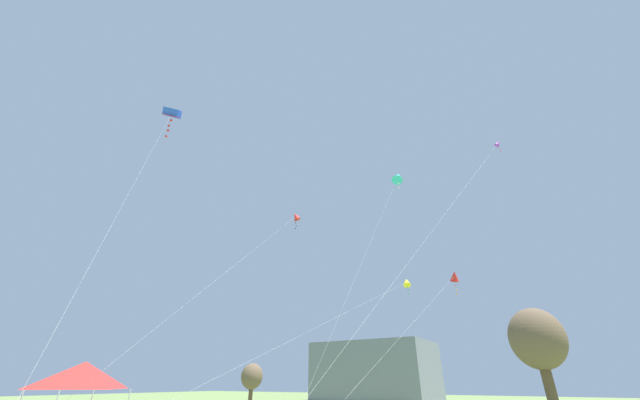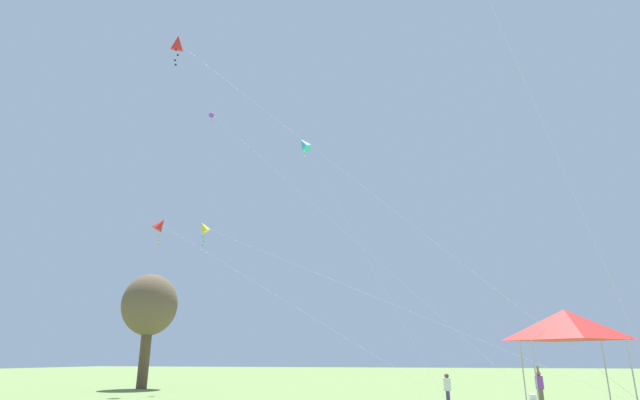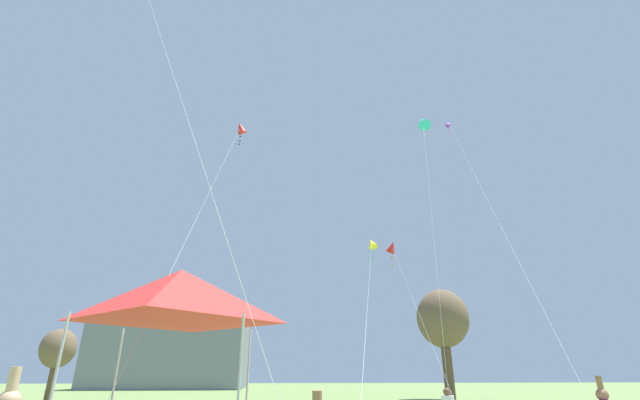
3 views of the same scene
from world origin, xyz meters
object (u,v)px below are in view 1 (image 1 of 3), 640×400
object	(u,v)px
kite_red_diamond_1	(454,276)
kite_purple_diamond_4	(497,144)
kite_blue_box_2	(172,114)
festival_tent	(83,375)
kite_red_diamond_5	(296,217)
kite_cyan_diamond_3	(398,177)
kite_yellow_diamond_0	(406,282)

from	to	relation	value
kite_red_diamond_1	kite_purple_diamond_4	xyz separation A→B (m)	(6.45, -0.50, 12.52)
kite_red_diamond_1	kite_purple_diamond_4	world-z (taller)	kite_purple_diamond_4
kite_blue_box_2	festival_tent	bearing A→B (deg)	-36.55
kite_red_diamond_5	kite_cyan_diamond_3	bearing A→B (deg)	-16.37
kite_yellow_diamond_0	kite_cyan_diamond_3	distance (m)	9.42
kite_purple_diamond_4	kite_red_diamond_5	xyz separation A→B (m)	(-19.36, -7.55, -6.35)
kite_red_diamond_1	kite_cyan_diamond_3	bearing A→B (deg)	-93.37
kite_cyan_diamond_3	kite_red_diamond_5	distance (m)	12.77
kite_yellow_diamond_0	kite_red_diamond_5	xyz separation A→B (m)	(-9.89, -2.80, 7.47)
kite_cyan_diamond_3	kite_purple_diamond_4	xyz separation A→B (m)	(7.14, 11.14, 7.30)
kite_blue_box_2	kite_cyan_diamond_3	bearing A→B (deg)	22.83
kite_red_diamond_1	kite_red_diamond_5	size ratio (longest dim) A/B	1.05
kite_red_diamond_1	kite_blue_box_2	distance (m)	31.28
kite_blue_box_2	kite_cyan_diamond_3	world-z (taller)	kite_blue_box_2
kite_red_diamond_1	kite_cyan_diamond_3	world-z (taller)	kite_cyan_diamond_3
kite_purple_diamond_4	kite_blue_box_2	bearing A→B (deg)	-143.79
kite_cyan_diamond_3	kite_red_diamond_5	bearing A→B (deg)	163.63
festival_tent	kite_purple_diamond_4	size ratio (longest dim) A/B	0.16
festival_tent	kite_red_diamond_5	world-z (taller)	kite_red_diamond_5
kite_red_diamond_1	kite_cyan_diamond_3	distance (m)	12.78
kite_yellow_diamond_0	kite_red_diamond_5	bearing A→B (deg)	-164.19
kite_red_diamond_1	kite_red_diamond_5	xyz separation A→B (m)	(-12.90, -8.06, 6.17)
kite_cyan_diamond_3	festival_tent	bearing A→B (deg)	-130.07
kite_yellow_diamond_0	kite_purple_diamond_4	xyz separation A→B (m)	(9.46, 4.75, 13.81)
kite_yellow_diamond_0	kite_blue_box_2	distance (m)	26.99
kite_cyan_diamond_3	kite_red_diamond_5	xyz separation A→B (m)	(-12.22, 3.59, 0.95)
kite_red_diamond_1	kite_purple_diamond_4	distance (m)	14.09
kite_blue_box_2	kite_red_diamond_5	size ratio (longest dim) A/B	1.32
festival_tent	kite_red_diamond_5	size ratio (longest dim) A/B	0.20
festival_tent	kite_red_diamond_1	distance (m)	29.32
festival_tent	kite_purple_diamond_4	world-z (taller)	kite_purple_diamond_4
kite_yellow_diamond_0	kite_cyan_diamond_3	xyz separation A→B (m)	(2.33, -6.39, 6.52)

